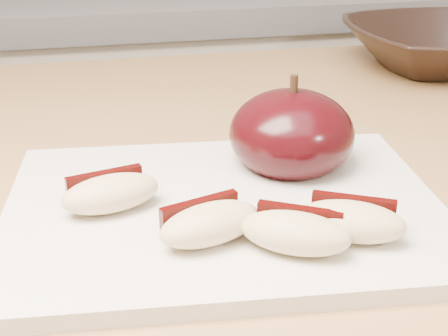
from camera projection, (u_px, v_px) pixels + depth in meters
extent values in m
cube|color=silver|center=(97.00, 226.00, 1.28)|extent=(2.40, 0.60, 0.90)
cube|color=#9A7143|center=(80.00, 197.00, 0.48)|extent=(1.64, 0.64, 0.04)
cube|color=silver|center=(224.00, 210.00, 0.41)|extent=(0.30, 0.23, 0.01)
ellipsoid|color=black|center=(292.00, 134.00, 0.45)|extent=(0.09, 0.09, 0.06)
cylinder|color=black|center=(294.00, 84.00, 0.44)|extent=(0.01, 0.01, 0.01)
ellipsoid|color=#CBB581|center=(111.00, 193.00, 0.39)|extent=(0.07, 0.04, 0.02)
cube|color=black|center=(105.00, 186.00, 0.40)|extent=(0.05, 0.02, 0.02)
ellipsoid|color=#CBB581|center=(210.00, 224.00, 0.36)|extent=(0.07, 0.05, 0.02)
cube|color=black|center=(200.00, 215.00, 0.37)|extent=(0.05, 0.02, 0.02)
ellipsoid|color=#CBB581|center=(295.00, 233.00, 0.35)|extent=(0.07, 0.06, 0.02)
cube|color=black|center=(299.00, 223.00, 0.36)|extent=(0.05, 0.03, 0.02)
ellipsoid|color=#CBB581|center=(351.00, 221.00, 0.36)|extent=(0.07, 0.06, 0.02)
cube|color=black|center=(353.00, 212.00, 0.37)|extent=(0.05, 0.03, 0.02)
imported|color=black|center=(438.00, 46.00, 0.72)|extent=(0.21, 0.21, 0.05)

